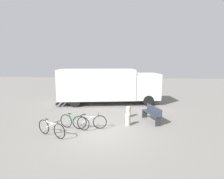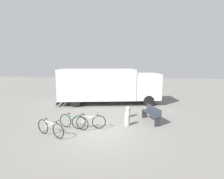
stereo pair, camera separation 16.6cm
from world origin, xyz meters
The scene contains 8 objects.
ground_plane centered at (0.00, 0.00, 0.00)m, with size 60.00×60.00×0.00m, color slate.
delivery_truck centered at (-0.44, 6.22, 1.59)m, with size 8.57×3.69×2.88m.
park_bench centered at (2.75, 1.93, 0.52)m, with size 1.01×1.71×0.91m.
bicycle_near centered at (-2.24, -0.65, 0.39)m, with size 1.64×0.78×0.82m.
bicycle_middle centered at (-1.45, 0.36, 0.39)m, with size 1.72×0.61×0.82m.
bicycle_far centered at (-0.65, 0.43, 0.39)m, with size 1.77×0.44×0.82m.
bollard_near_bench centered at (1.34, 1.17, 0.40)m, with size 0.30×0.30×0.74m.
bollard_far_bench centered at (1.36, 2.64, 0.39)m, with size 0.30×0.30×0.71m.
Camera 2 is at (1.55, -8.14, 3.49)m, focal length 28.00 mm.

